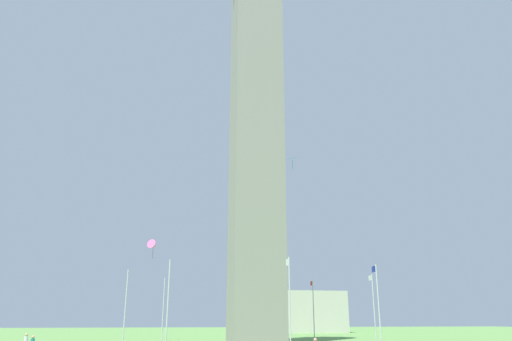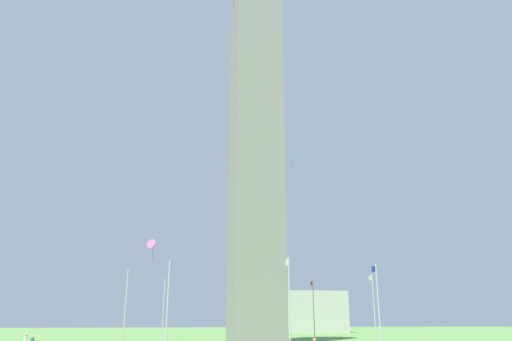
{
  "view_description": "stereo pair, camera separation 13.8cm",
  "coord_description": "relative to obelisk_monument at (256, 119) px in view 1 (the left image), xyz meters",
  "views": [
    {
      "loc": [
        -61.09,
        12.55,
        2.84
      ],
      "look_at": [
        0.0,
        0.0,
        22.2
      ],
      "focal_mm": 33.74,
      "sensor_mm": 36.0,
      "label": 1
    },
    {
      "loc": [
        -61.12,
        12.41,
        2.84
      ],
      "look_at": [
        0.0,
        0.0,
        22.2
      ],
      "focal_mm": 33.74,
      "sensor_mm": 36.0,
      "label": 2
    }
  ],
  "objects": [
    {
      "name": "obelisk_monument",
      "position": [
        0.0,
        0.0,
        0.0
      ],
      "size": [
        6.54,
        6.54,
        59.46
      ],
      "color": "gray",
      "rests_on": "ground"
    },
    {
      "name": "flagpole_nw",
      "position": [
        11.24,
        -11.19,
        -25.02
      ],
      "size": [
        1.12,
        0.14,
        8.64
      ],
      "color": "silver",
      "rests_on": "ground"
    },
    {
      "name": "flagpole_se",
      "position": [
        -11.13,
        11.19,
        -25.02
      ],
      "size": [
        1.12,
        0.14,
        8.64
      ],
      "color": "silver",
      "rests_on": "ground"
    },
    {
      "name": "flagpole_s",
      "position": [
        -15.77,
        0.0,
        -25.02
      ],
      "size": [
        1.12,
        0.14,
        8.64
      ],
      "color": "silver",
      "rests_on": "ground"
    },
    {
      "name": "flagpole_ne",
      "position": [
        11.24,
        11.19,
        -25.02
      ],
      "size": [
        1.12,
        0.14,
        8.64
      ],
      "color": "silver",
      "rests_on": "ground"
    },
    {
      "name": "kite_cyan_diamond",
      "position": [
        -11.33,
        -1.89,
        -9.44
      ],
      "size": [
        1.48,
        1.47,
        1.7
      ],
      "color": "#33C6D1"
    },
    {
      "name": "kite_pink_delta",
      "position": [
        -3.78,
        13.01,
        -18.64
      ],
      "size": [
        1.64,
        1.59,
        2.19
      ],
      "color": "pink"
    },
    {
      "name": "flagpole_n",
      "position": [
        15.88,
        0.0,
        -25.02
      ],
      "size": [
        1.12,
        0.14,
        8.64
      ],
      "color": "silver",
      "rests_on": "ground"
    },
    {
      "name": "flagpole_e",
      "position": [
        0.06,
        15.82,
        -25.02
      ],
      "size": [
        1.12,
        0.14,
        8.64
      ],
      "color": "silver",
      "rests_on": "ground"
    },
    {
      "name": "distant_building",
      "position": [
        53.1,
        -22.11,
        -25.22
      ],
      "size": [
        18.42,
        15.97,
        9.01
      ],
      "color": "beige",
      "rests_on": "ground"
    },
    {
      "name": "flagpole_w",
      "position": [
        0.06,
        -15.82,
        -25.02
      ],
      "size": [
        1.12,
        0.14,
        8.64
      ],
      "color": "silver",
      "rests_on": "ground"
    },
    {
      "name": "flagpole_sw",
      "position": [
        -11.13,
        -11.19,
        -25.02
      ],
      "size": [
        1.12,
        0.14,
        8.64
      ],
      "color": "silver",
      "rests_on": "ground"
    }
  ]
}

